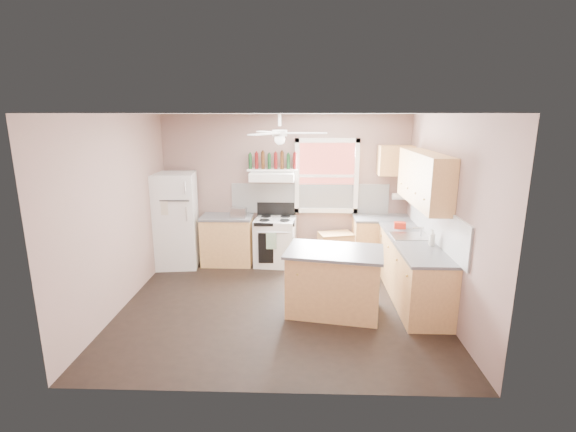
{
  "coord_description": "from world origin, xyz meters",
  "views": [
    {
      "loc": [
        0.29,
        -5.6,
        2.69
      ],
      "look_at": [
        0.1,
        0.3,
        1.25
      ],
      "focal_mm": 26.0,
      "sensor_mm": 36.0,
      "label": 1
    }
  ],
  "objects_px": {
    "toaster": "(239,213)",
    "cart": "(335,249)",
    "stove": "(275,241)",
    "refrigerator": "(176,220)",
    "island": "(334,282)"
  },
  "relations": [
    {
      "from": "stove",
      "to": "cart",
      "type": "bearing_deg",
      "value": 5.81
    },
    {
      "from": "refrigerator",
      "to": "stove",
      "type": "bearing_deg",
      "value": -2.75
    },
    {
      "from": "toaster",
      "to": "cart",
      "type": "height_order",
      "value": "toaster"
    },
    {
      "from": "refrigerator",
      "to": "cart",
      "type": "relative_size",
      "value": 2.87
    },
    {
      "from": "stove",
      "to": "island",
      "type": "distance_m",
      "value": 2.1
    },
    {
      "from": "refrigerator",
      "to": "island",
      "type": "bearing_deg",
      "value": -39.82
    },
    {
      "from": "refrigerator",
      "to": "cart",
      "type": "xyz_separation_m",
      "value": [
        2.87,
        0.13,
        -0.55
      ]
    },
    {
      "from": "refrigerator",
      "to": "stove",
      "type": "height_order",
      "value": "refrigerator"
    },
    {
      "from": "cart",
      "to": "island",
      "type": "height_order",
      "value": "island"
    },
    {
      "from": "toaster",
      "to": "stove",
      "type": "relative_size",
      "value": 0.33
    },
    {
      "from": "toaster",
      "to": "cart",
      "type": "bearing_deg",
      "value": 9.59
    },
    {
      "from": "stove",
      "to": "refrigerator",
      "type": "bearing_deg",
      "value": -170.46
    },
    {
      "from": "refrigerator",
      "to": "toaster",
      "type": "distance_m",
      "value": 1.14
    },
    {
      "from": "stove",
      "to": "toaster",
      "type": "bearing_deg",
      "value": -165.18
    },
    {
      "from": "refrigerator",
      "to": "toaster",
      "type": "relative_size",
      "value": 6.06
    }
  ]
}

